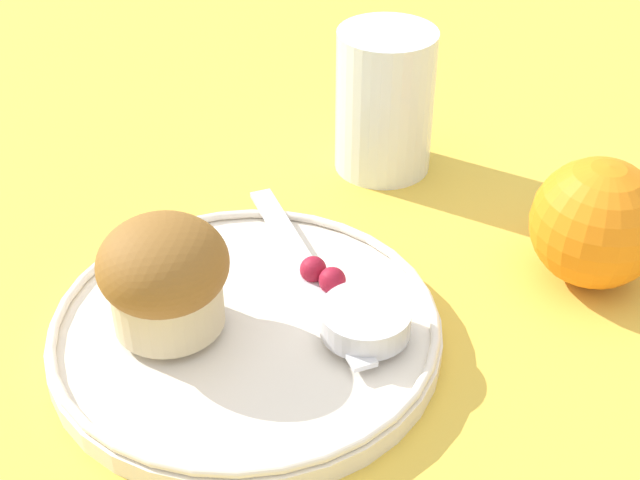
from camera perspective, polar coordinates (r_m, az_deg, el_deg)
The scene contains 8 objects.
ground_plane at distance 0.57m, azimuth -4.89°, elevation -5.13°, with size 3.00×3.00×0.00m, color gold.
plate at distance 0.55m, azimuth -4.75°, elevation -5.74°, with size 0.24×0.24×0.02m.
muffin at distance 0.52m, azimuth -9.93°, elevation -2.26°, with size 0.08×0.08×0.07m.
cream_ramekin at distance 0.53m, azimuth 2.94°, elevation -5.04°, with size 0.05×0.05×0.02m.
berry_pair at distance 0.56m, azimuth 0.17°, elevation -2.24°, with size 0.03×0.02×0.02m.
butter_knife at distance 0.57m, azimuth -0.87°, elevation -1.87°, with size 0.18×0.10×0.00m.
orange_fruit at distance 0.61m, azimuth 17.30°, elevation 1.04°, with size 0.09×0.09×0.09m.
juice_glass at distance 0.70m, azimuth 4.16°, elevation 8.84°, with size 0.08×0.08×0.11m.
Camera 1 is at (0.33, -0.28, 0.38)m, focal length 50.00 mm.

